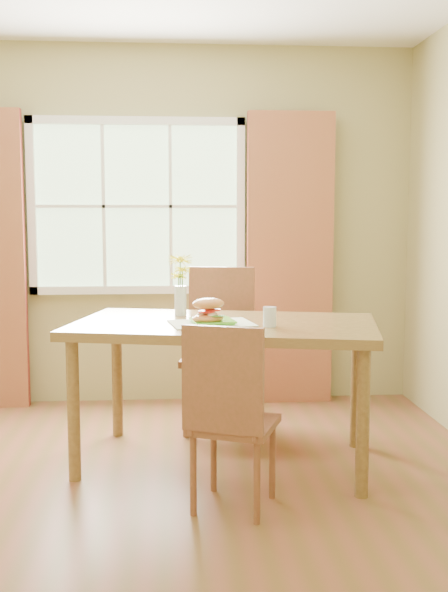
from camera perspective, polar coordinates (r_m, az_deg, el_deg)
name	(u,v)px	position (r m, az deg, el deg)	size (l,w,h in m)	color
room	(118,232)	(3.43, -8.72, 5.21)	(4.24, 3.84, 2.74)	brown
window	(137,206)	(5.29, -7.15, 7.33)	(1.62, 0.06, 1.32)	#ABD5A1
curtain_right	(290,260)	(5.28, 5.44, 3.01)	(0.65, 0.08, 2.20)	maroon
dining_table	(225,337)	(3.96, 0.06, -3.37)	(1.87, 1.30, 0.83)	olive
chair_near	(229,410)	(3.33, 0.44, -9.39)	(0.50, 0.50, 0.93)	brown
chair_far	(220,340)	(4.69, -0.36, -3.66)	(0.53, 0.53, 1.08)	brown
placemat	(211,323)	(3.87, -1.04, -2.27)	(0.45, 0.33, 0.01)	beige
plate	(213,322)	(3.86, -0.95, -2.17)	(0.23, 0.23, 0.01)	#66E238
croissant_sandwich	(208,311)	(3.80, -1.30, -1.21)	(0.21, 0.17, 0.14)	#CE7D46
water_glass	(270,317)	(3.78, 3.78, -1.76)	(0.07, 0.07, 0.11)	silver
flower_vase	(180,279)	(4.18, -3.62, 1.42)	(0.15, 0.15, 0.37)	silver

